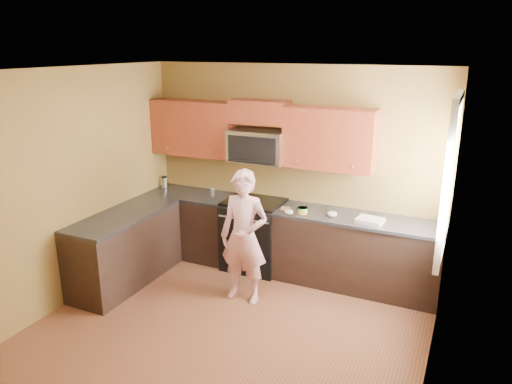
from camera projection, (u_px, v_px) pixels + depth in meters
The scene contains 25 objects.
floor at pixel (221, 337), 5.05m from camera, with size 4.00×4.00×0.00m, color brown.
ceiling at pixel (215, 71), 4.26m from camera, with size 4.00×4.00×0.00m, color white.
wall_back at pixel (292, 169), 6.39m from camera, with size 4.00×4.00×0.00m, color olive.
wall_front at pixel (57, 317), 2.92m from camera, with size 4.00×4.00×0.00m, color olive.
wall_left at pixel (63, 190), 5.45m from camera, with size 4.00×4.00×0.00m, color olive.
wall_right at pixel (438, 251), 3.85m from camera, with size 4.00×4.00×0.00m, color olive.
cabinet_back_run at pixel (282, 241), 6.39m from camera, with size 4.00×0.60×0.88m, color black.
cabinet_left_run at pixel (125, 250), 6.12m from camera, with size 0.60×1.60×0.88m, color black.
countertop_back at pixel (283, 208), 6.25m from camera, with size 4.00×0.62×0.04m, color black.
countertop_left at pixel (123, 215), 5.98m from camera, with size 0.62×1.60×0.04m, color black.
stove at pixel (254, 234), 6.52m from camera, with size 0.76×0.65×0.95m, color black, non-canonical shape.
microwave at pixel (258, 162), 6.35m from camera, with size 0.76×0.40×0.42m, color silver, non-canonical shape.
upper_cab_left at pixel (195, 155), 6.77m from camera, with size 1.22×0.33×0.75m, color maroon, non-canonical shape.
upper_cab_right at pixel (328, 169), 6.00m from camera, with size 1.12×0.33×0.75m, color maroon, non-canonical shape.
upper_cab_over_mw at pixel (259, 112), 6.19m from camera, with size 0.76×0.33×0.30m, color maroon.
window at pixel (450, 178), 4.81m from camera, with size 0.06×1.06×1.66m, color white, non-canonical shape.
woman at pixel (244, 237), 5.60m from camera, with size 0.58×0.38×1.58m, color pink.
frying_pan at pixel (244, 203), 6.29m from camera, with size 0.28×0.48×0.06m, color black, non-canonical shape.
butter_tub at pixel (302, 213), 6.00m from camera, with size 0.13×0.13×0.09m, color yellow, non-canonical shape.
toast_slice at pixel (285, 209), 6.15m from camera, with size 0.11×0.11×0.01m, color #B27F47.
napkin_a at pixel (289, 212), 5.96m from camera, with size 0.11×0.12×0.06m, color silver.
napkin_b at pixel (332, 214), 5.87m from camera, with size 0.12×0.13×0.07m, color silver.
dish_towel at pixel (370, 221), 5.68m from camera, with size 0.30×0.24×0.05m, color white.
travel_mug at pixel (165, 187), 7.09m from camera, with size 0.08×0.08×0.17m, color silver, non-canonical shape.
glass_a at pixel (213, 192), 6.68m from camera, with size 0.07×0.07×0.12m, color silver.
Camera 1 is at (2.17, -3.83, 2.92)m, focal length 33.93 mm.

